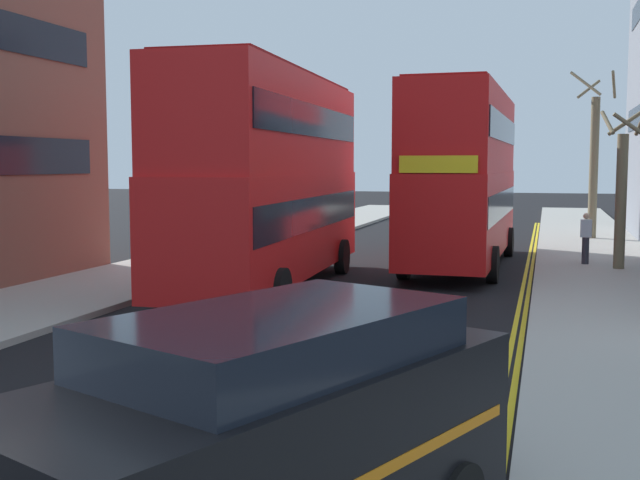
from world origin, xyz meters
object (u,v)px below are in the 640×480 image
Objects in this scene: taxi_minivan at (260,445)px; pedestrian_far at (586,237)px; double_decker_bus_oncoming at (464,172)px; double_decker_bus_away at (269,174)px.

pedestrian_far is at bearing 80.67° from taxi_minivan.
double_decker_bus_oncoming is 19.93m from taxi_minivan.
double_decker_bus_oncoming is (4.40, 6.10, 0.00)m from double_decker_bus_away.
double_decker_bus_away is at bearing 109.41° from taxi_minivan.
double_decker_bus_away is 14.69m from taxi_minivan.
double_decker_bus_away is at bearing -125.83° from double_decker_bus_oncoming.
pedestrian_far is (8.20, 6.75, -2.04)m from double_decker_bus_away.
taxi_minivan is at bearing -99.33° from pedestrian_far.
taxi_minivan is at bearing -88.74° from double_decker_bus_oncoming.
double_decker_bus_oncoming is 2.10× the size of taxi_minivan.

